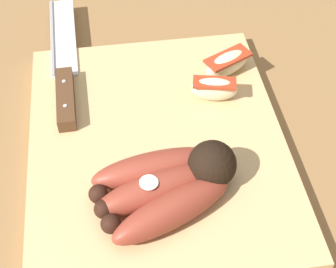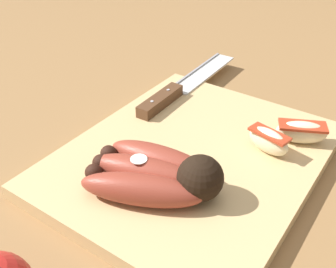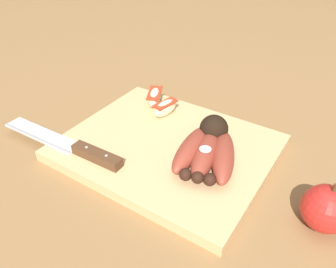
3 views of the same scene
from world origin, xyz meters
TOP-DOWN VIEW (x-y plane):
  - ground_plane at (0.00, 0.00)m, footprint 6.00×6.00m
  - cutting_board at (-0.00, 0.01)m, footprint 0.38×0.31m
  - banana_bunch at (0.08, 0.01)m, footprint 0.13×0.16m
  - chefs_knife at (-0.13, -0.10)m, footprint 0.28×0.04m
  - apple_wedge_near at (-0.06, 0.09)m, footprint 0.03×0.06m
  - apple_wedge_middle at (-0.10, 0.12)m, footprint 0.05×0.07m
  - whole_apple at (0.29, -0.01)m, footprint 0.07×0.07m

SIDE VIEW (x-z plane):
  - ground_plane at x=0.00m, z-range 0.00..0.00m
  - cutting_board at x=0.00m, z-range 0.00..0.02m
  - chefs_knife at x=-0.13m, z-range 0.02..0.04m
  - whole_apple at x=0.29m, z-range -0.01..0.08m
  - apple_wedge_middle at x=-0.10m, z-range 0.02..0.05m
  - apple_wedge_near at x=-0.06m, z-range 0.02..0.06m
  - banana_bunch at x=0.08m, z-range 0.01..0.07m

